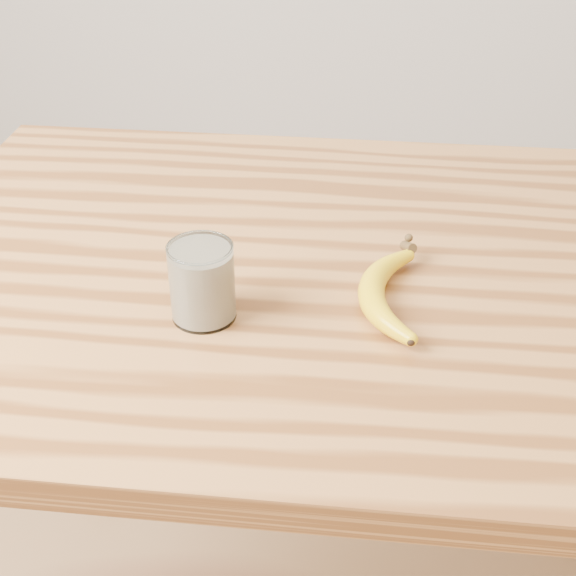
# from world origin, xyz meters

# --- Properties ---
(table) EXTENTS (1.20, 0.80, 0.90)m
(table) POSITION_xyz_m (0.00, 0.00, 0.77)
(table) COLOR #A56933
(table) RESTS_ON ground
(smoothie_glass) EXTENTS (0.07, 0.07, 0.09)m
(smoothie_glass) POSITION_xyz_m (-0.17, -0.13, 0.95)
(smoothie_glass) COLOR white
(smoothie_glass) RESTS_ON table
(banana) EXTENTS (0.10, 0.26, 0.03)m
(banana) POSITION_xyz_m (0.03, -0.09, 0.92)
(banana) COLOR yellow
(banana) RESTS_ON table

